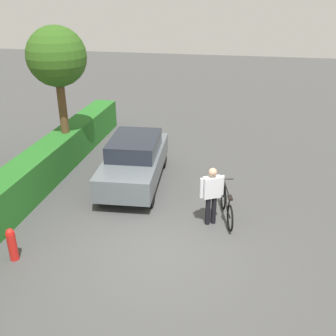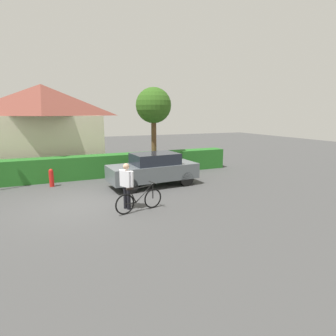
{
  "view_description": "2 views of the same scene",
  "coord_description": "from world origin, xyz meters",
  "views": [
    {
      "loc": [
        -7.2,
        -1.61,
        5.59
      ],
      "look_at": [
        2.62,
        0.31,
        0.97
      ],
      "focal_mm": 41.62,
      "sensor_mm": 36.0,
      "label": 1
    },
    {
      "loc": [
        -0.78,
        -9.93,
        3.21
      ],
      "look_at": [
        3.62,
        0.36,
        1.01
      ],
      "focal_mm": 29.58,
      "sensor_mm": 36.0,
      "label": 2
    }
  ],
  "objects": [
    {
      "name": "ground_plane",
      "position": [
        0.0,
        0.0,
        0.0
      ],
      "size": [
        60.0,
        60.0,
        0.0
      ],
      "primitive_type": "plane",
      "color": "#444444"
    },
    {
      "name": "parked_car_near",
      "position": [
        3.4,
        1.52,
        0.78
      ],
      "size": [
        4.06,
        1.89,
        1.49
      ],
      "color": "slate",
      "rests_on": "ground"
    },
    {
      "name": "bicycle",
      "position": [
        1.82,
        -1.42,
        0.38
      ],
      "size": [
        1.73,
        0.59,
        0.92
      ],
      "color": "black",
      "rests_on": "ground"
    },
    {
      "name": "person_rider",
      "position": [
        1.5,
        -1.03,
        0.92
      ],
      "size": [
        0.39,
        0.58,
        1.59
      ],
      "color": "black",
      "rests_on": "ground"
    },
    {
      "name": "tree_kerbside",
      "position": [
        4.44,
        4.24,
        3.59
      ],
      "size": [
        1.89,
        1.89,
        4.6
      ],
      "color": "brown",
      "rests_on": "ground"
    },
    {
      "name": "fire_hydrant",
      "position": [
        -0.84,
        3.18,
        0.41
      ],
      "size": [
        0.2,
        0.2,
        0.81
      ],
      "color": "red",
      "rests_on": "ground"
    }
  ]
}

